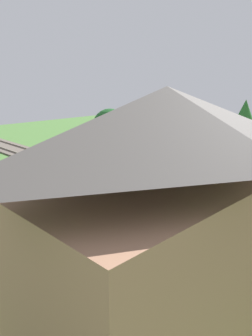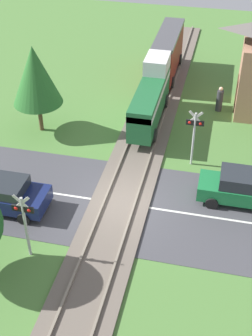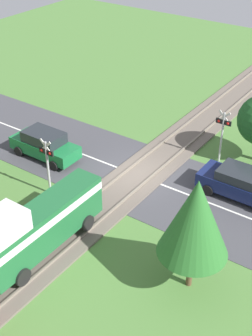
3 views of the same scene
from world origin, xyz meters
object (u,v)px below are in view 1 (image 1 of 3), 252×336
car_near_crossing (151,153)px  crossing_signal_west_approach (105,137)px  pedestrian_by_station (227,254)px  car_far_side (45,198)px  station_building (162,236)px  crossing_signal_east_approach (122,173)px

car_near_crossing → crossing_signal_west_approach: bearing=-46.5°
pedestrian_by_station → car_far_side: bearing=-78.9°
car_near_crossing → pedestrian_by_station: (9.22, 11.49, -0.07)m
crossing_signal_west_approach → station_building: size_ratio=0.47×
station_building → car_far_side: bearing=-104.7°
car_far_side → crossing_signal_west_approach: size_ratio=1.32×
crossing_signal_west_approach → pedestrian_by_station: 15.64m
car_far_side → crossing_signal_west_approach: bearing=-147.6°
car_near_crossing → crossing_signal_west_approach: size_ratio=1.38×
car_far_side → pedestrian_by_station: car_far_side is taller
car_far_side → crossing_signal_east_approach: 3.88m
car_far_side → crossing_signal_west_approach: (-8.51, -5.40, 1.19)m
station_building → pedestrian_by_station: 4.72m
car_far_side → station_building: bearing=75.3°
car_near_crossing → crossing_signal_east_approach: size_ratio=1.38×
crossing_signal_east_approach → station_building: station_building is taller
crossing_signal_east_approach → station_building: (5.09, 6.59, 1.01)m
car_far_side → crossing_signal_west_approach: crossing_signal_west_approach is taller
crossing_signal_east_approach → car_near_crossing: bearing=-146.6°
car_near_crossing → crossing_signal_west_approach: (2.39, -2.52, 1.23)m
car_near_crossing → pedestrian_by_station: size_ratio=2.73×
pedestrian_by_station → station_building: bearing=7.0°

